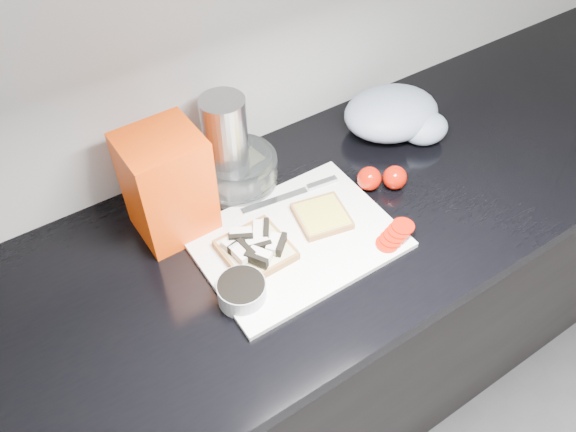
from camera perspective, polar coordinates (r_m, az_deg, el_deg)
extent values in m
cube|color=silver|center=(1.19, -6.63, 20.02)|extent=(3.50, 0.02, 2.50)
cube|color=black|center=(1.58, 1.34, -12.27)|extent=(3.50, 0.60, 0.86)
cube|color=black|center=(1.21, 1.71, -1.35)|extent=(3.50, 0.64, 0.04)
cube|color=white|center=(1.16, 0.82, -2.39)|extent=(0.40, 0.30, 0.01)
cube|color=#CABE8E|center=(1.12, -3.29, -3.47)|extent=(0.13, 0.13, 0.02)
cube|color=white|center=(1.12, -5.57, -2.60)|extent=(0.05, 0.03, 0.02)
cube|color=black|center=(1.12, -5.57, -2.60)|extent=(0.05, 0.02, 0.02)
cube|color=white|center=(1.12, -4.80, -1.86)|extent=(0.05, 0.04, 0.02)
cube|color=black|center=(1.12, -4.80, -1.86)|extent=(0.05, 0.03, 0.02)
cube|color=white|center=(1.13, -2.92, -1.46)|extent=(0.05, 0.05, 0.02)
cube|color=black|center=(1.13, -2.92, -1.46)|extent=(0.04, 0.05, 0.02)
cube|color=white|center=(1.09, -4.82, -3.80)|extent=(0.03, 0.05, 0.02)
cube|color=black|center=(1.09, -4.82, -3.80)|extent=(0.02, 0.05, 0.02)
cube|color=white|center=(1.11, -3.09, -2.80)|extent=(0.05, 0.03, 0.02)
cube|color=black|center=(1.11, -3.09, -2.80)|extent=(0.05, 0.02, 0.02)
cube|color=white|center=(1.11, -1.36, -2.82)|extent=(0.05, 0.05, 0.02)
cube|color=black|center=(1.11, -1.36, -2.82)|extent=(0.04, 0.04, 0.02)
cube|color=white|center=(1.08, -2.90, -4.04)|extent=(0.04, 0.05, 0.02)
cube|color=black|center=(1.08, -2.90, -4.04)|extent=(0.03, 0.05, 0.02)
cube|color=#CABE8E|center=(1.18, 3.45, -0.03)|extent=(0.12, 0.12, 0.01)
cube|color=gold|center=(1.18, 3.47, 0.24)|extent=(0.11, 0.11, 0.00)
cylinder|color=#A91203|center=(1.16, 10.03, -2.79)|extent=(0.06, 0.06, 0.01)
cylinder|color=#A91203|center=(1.16, 10.43, -2.34)|extent=(0.06, 0.06, 0.01)
cylinder|color=#A91203|center=(1.16, 10.82, -1.90)|extent=(0.05, 0.05, 0.01)
cylinder|color=#A91203|center=(1.17, 11.22, -1.47)|extent=(0.05, 0.05, 0.01)
cylinder|color=#A91203|center=(1.17, 11.61, -1.03)|extent=(0.05, 0.05, 0.01)
cube|color=#B1B1B5|center=(1.22, -1.36, 1.59)|extent=(0.16, 0.04, 0.00)
cube|color=#B1B1B5|center=(1.26, 3.47, 3.35)|extent=(0.07, 0.02, 0.01)
cylinder|color=#9CA1A1|center=(1.06, -4.71, -7.68)|extent=(0.09, 0.09, 0.05)
cylinder|color=black|center=(1.04, -4.77, -7.07)|extent=(0.09, 0.09, 0.01)
cylinder|color=silver|center=(1.18, -6.07, -1.57)|extent=(0.13, 0.13, 0.01)
cylinder|color=silver|center=(1.26, -5.11, 4.59)|extent=(0.18, 0.18, 0.07)
cube|color=gold|center=(1.26, -5.74, 4.26)|extent=(0.06, 0.05, 0.04)
cube|color=#FFEB98|center=(1.29, -3.99, 4.56)|extent=(0.07, 0.06, 0.01)
cube|color=#F33504|center=(1.13, -12.14, 3.07)|extent=(0.15, 0.14, 0.23)
cylinder|color=#A7A7AC|center=(1.21, -6.30, 7.24)|extent=(0.10, 0.10, 0.23)
ellipsoid|color=#99A8BC|center=(1.42, 10.44, 10.27)|extent=(0.27, 0.23, 0.11)
ellipsoid|color=#99A8BC|center=(1.41, 13.73, 8.65)|extent=(0.13, 0.12, 0.07)
sphere|color=#A91203|center=(1.27, 8.25, 3.78)|extent=(0.05, 0.05, 0.05)
sphere|color=#A91203|center=(1.28, 10.80, 3.86)|extent=(0.05, 0.05, 0.05)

